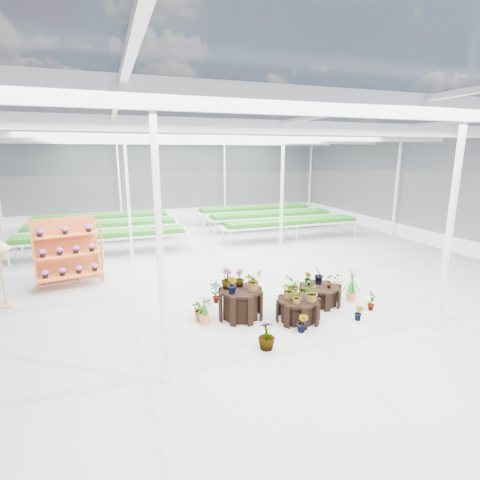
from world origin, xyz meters
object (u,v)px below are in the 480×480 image
object	(u,v)px
shelf_rack	(68,253)
bird_table	(2,273)
plinth_low	(320,295)
plinth_tall	(241,304)
plinth_mid	(298,310)

from	to	relation	value
shelf_rack	bird_table	bearing A→B (deg)	-149.40
plinth_low	bird_table	world-z (taller)	bird_table
plinth_tall	shelf_rack	size ratio (longest dim) A/B	0.52
plinth_low	shelf_rack	distance (m)	7.23
plinth_mid	bird_table	xyz separation A→B (m)	(-6.58, 3.19, 0.63)
plinth_tall	shelf_rack	world-z (taller)	shelf_rack
plinth_low	bird_table	xyz separation A→B (m)	(-7.58, 2.49, 0.66)
plinth_mid	plinth_tall	bearing A→B (deg)	153.43
plinth_low	plinth_mid	bearing A→B (deg)	-145.01
bird_table	plinth_low	bearing A→B (deg)	-21.10
plinth_tall	plinth_mid	bearing A→B (deg)	-26.57
plinth_tall	plinth_low	xyz separation A→B (m)	(2.20, 0.10, -0.11)
plinth_low	plinth_tall	bearing A→B (deg)	-177.40
plinth_tall	bird_table	bearing A→B (deg)	154.34
plinth_tall	shelf_rack	bearing A→B (deg)	136.14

